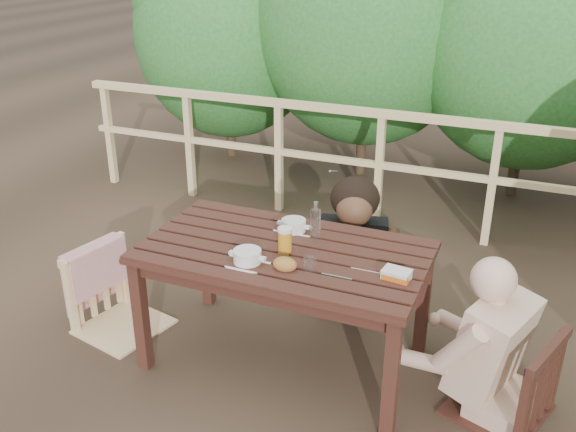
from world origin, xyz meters
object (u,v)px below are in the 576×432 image
at_px(bottle, 316,222).
at_px(tumbler, 310,265).
at_px(chair_right, 509,335).
at_px(chair_far, 353,240).
at_px(beer_glass, 285,241).
at_px(diner_right, 522,297).
at_px(soup_far, 294,226).
at_px(woman, 356,200).
at_px(bread_roll, 285,264).
at_px(table, 285,306).
at_px(chair_left, 116,259).
at_px(butter_tub, 396,275).
at_px(soup_near, 247,257).

height_order(bottle, tumbler, bottle).
bearing_deg(bottle, chair_right, -8.20).
bearing_deg(chair_right, chair_far, -108.66).
relative_size(beer_glass, bottle, 0.64).
relative_size(diner_right, tumbler, 17.08).
bearing_deg(beer_glass, chair_right, 2.27).
xyz_separation_m(diner_right, soup_far, (-1.27, 0.21, 0.05)).
bearing_deg(woman, diner_right, 127.20).
height_order(chair_far, bread_roll, chair_far).
xyz_separation_m(chair_far, beer_glass, (-0.12, -0.89, 0.38)).
bearing_deg(table, chair_far, 80.93).
bearing_deg(tumbler, chair_right, 10.61).
xyz_separation_m(chair_right, bottle, (-1.09, 0.16, 0.36)).
bearing_deg(chair_far, tumbler, -100.59).
distance_m(table, bread_roll, 0.46).
relative_size(chair_right, bread_roll, 7.41).
bearing_deg(soup_far, chair_left, -161.98).
relative_size(soup_far, bottle, 1.01).
relative_size(chair_right, woman, 0.68).
relative_size(chair_left, butter_tub, 7.06).
height_order(bread_roll, butter_tub, bread_roll).
bearing_deg(chair_far, woman, 75.19).
relative_size(table, soup_near, 6.23).
xyz_separation_m(tumbler, butter_tub, (0.43, 0.08, -0.01)).
distance_m(soup_near, butter_tub, 0.77).
bearing_deg(bottle, bread_roll, -93.46).
bearing_deg(woman, bread_roll, 72.76).
bearing_deg(table, tumbler, -38.53).
distance_m(diner_right, butter_tub, 0.60).
relative_size(table, bottle, 6.52).
relative_size(chair_right, butter_tub, 6.81).
bearing_deg(butter_tub, woman, 124.81).
bearing_deg(chair_right, tumbler, -59.94).
height_order(chair_right, beer_glass, chair_right).
xyz_separation_m(chair_far, diner_right, (1.10, -0.84, 0.29)).
distance_m(soup_near, bread_roll, 0.21).
bearing_deg(tumbler, soup_near, -171.31).
relative_size(woman, soup_far, 5.84).
relative_size(chair_left, soup_far, 4.13).
relative_size(woman, bottle, 5.88).
relative_size(soup_near, butter_tub, 1.78).
xyz_separation_m(soup_near, soup_far, (0.08, 0.45, -0.00)).
xyz_separation_m(chair_left, diner_right, (2.30, 0.12, 0.21)).
bearing_deg(soup_near, bottle, 59.62).
distance_m(woman, beer_glass, 0.92).
height_order(diner_right, soup_far, diner_right).
xyz_separation_m(chair_right, beer_glass, (-1.19, -0.05, 0.32)).
xyz_separation_m(woman, tumbler, (0.08, -1.04, 0.06)).
height_order(table, chair_right, chair_right).
xyz_separation_m(chair_left, soup_far, (1.02, 0.33, 0.26)).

